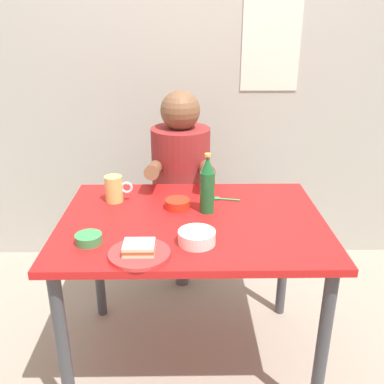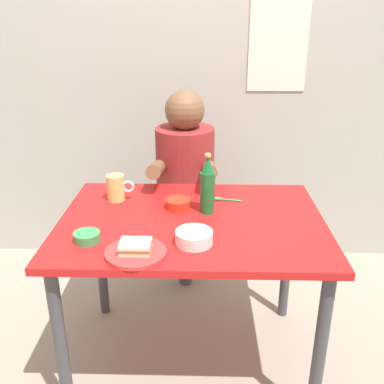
{
  "view_description": "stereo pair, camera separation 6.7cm",
  "coord_description": "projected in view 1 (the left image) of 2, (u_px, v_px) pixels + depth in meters",
  "views": [
    {
      "loc": [
        -0.02,
        -1.62,
        1.53
      ],
      "look_at": [
        0.0,
        0.05,
        0.84
      ],
      "focal_mm": 40.41,
      "sensor_mm": 36.0,
      "label": 1
    },
    {
      "loc": [
        0.04,
        -1.62,
        1.53
      ],
      "look_at": [
        0.0,
        0.05,
        0.84
      ],
      "focal_mm": 40.41,
      "sensor_mm": 36.0,
      "label": 2
    }
  ],
  "objects": [
    {
      "name": "stool",
      "position": [
        181.0,
        232.0,
        2.53
      ],
      "size": [
        0.34,
        0.34,
        0.45
      ],
      "color": "#4C4C51",
      "rests_on": "ground"
    },
    {
      "name": "sandwich",
      "position": [
        139.0,
        248.0,
        1.51
      ],
      "size": [
        0.11,
        0.09,
        0.04
      ],
      "color": "beige",
      "rests_on": "plate_orange"
    },
    {
      "name": "person_seated",
      "position": [
        181.0,
        165.0,
        2.36
      ],
      "size": [
        0.33,
        0.56,
        0.72
      ],
      "color": "maroon",
      "rests_on": "stool"
    },
    {
      "name": "dining_table",
      "position": [
        192.0,
        238.0,
        1.84
      ],
      "size": [
        1.1,
        0.8,
        0.74
      ],
      "color": "red",
      "rests_on": "ground"
    },
    {
      "name": "sauce_bowl_chili",
      "position": [
        178.0,
        203.0,
        1.89
      ],
      "size": [
        0.11,
        0.11,
        0.04
      ],
      "color": "red",
      "rests_on": "dining_table"
    },
    {
      "name": "beer_bottle",
      "position": [
        207.0,
        186.0,
        1.82
      ],
      "size": [
        0.06,
        0.06,
        0.26
      ],
      "color": "#19602D",
      "rests_on": "dining_table"
    },
    {
      "name": "rice_bowl_white",
      "position": [
        197.0,
        237.0,
        1.6
      ],
      "size": [
        0.14,
        0.14,
        0.05
      ],
      "color": "silver",
      "rests_on": "dining_table"
    },
    {
      "name": "spoon",
      "position": [
        221.0,
        199.0,
        1.98
      ],
      "size": [
        0.13,
        0.04,
        0.01
      ],
      "color": "#26A559",
      "rests_on": "dining_table"
    },
    {
      "name": "plate_orange",
      "position": [
        139.0,
        254.0,
        1.52
      ],
      "size": [
        0.22,
        0.22,
        0.01
      ],
      "primitive_type": "cylinder",
      "color": "red",
      "rests_on": "dining_table"
    },
    {
      "name": "ground_plane",
      "position": [
        192.0,
        357.0,
        2.08
      ],
      "size": [
        6.0,
        6.0,
        0.0
      ],
      "primitive_type": "plane",
      "color": "gray"
    },
    {
      "name": "dip_bowl_green",
      "position": [
        89.0,
        238.0,
        1.6
      ],
      "size": [
        0.1,
        0.1,
        0.03
      ],
      "color": "#388C4C",
      "rests_on": "dining_table"
    },
    {
      "name": "beer_mug",
      "position": [
        115.0,
        189.0,
        1.95
      ],
      "size": [
        0.13,
        0.08,
        0.12
      ],
      "color": "#D1BC66",
      "rests_on": "dining_table"
    },
    {
      "name": "wall_back",
      "position": [
        190.0,
        57.0,
        2.56
      ],
      "size": [
        4.4,
        0.09,
        2.6
      ],
      "color": "#ADA89E",
      "rests_on": "ground"
    }
  ]
}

